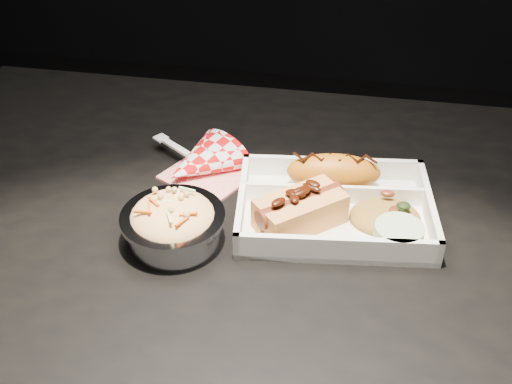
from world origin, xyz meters
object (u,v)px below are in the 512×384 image
napkin_fork (200,164)px  fried_pastry (334,172)px  food_tray (334,211)px  hotdog (300,208)px  dining_table (282,285)px  foil_coleslaw_cup (173,222)px

napkin_fork → fried_pastry: bearing=31.5°
food_tray → napkin_fork: 0.21m
hotdog → napkin_fork: (-0.16, 0.10, -0.02)m
dining_table → napkin_fork: 0.21m
fried_pastry → hotdog: 0.09m
food_tray → foil_coleslaw_cup: size_ratio=2.09×
foil_coleslaw_cup → napkin_fork: same height
dining_table → fried_pastry: fried_pastry is taller
napkin_fork → dining_table: bearing=-4.3°
dining_table → napkin_fork: bearing=140.4°
food_tray → napkin_fork: (-0.20, 0.07, 0.01)m
napkin_fork → foil_coleslaw_cup: bearing=-52.4°
dining_table → fried_pastry: bearing=62.3°
food_tray → hotdog: hotdog is taller
napkin_fork → hotdog: bearing=3.0°
foil_coleslaw_cup → napkin_fork: bearing=92.3°
hotdog → foil_coleslaw_cup: size_ratio=0.95×
food_tray → fried_pastry: size_ratio=2.11×
dining_table → foil_coleslaw_cup: (-0.13, -0.04, 0.12)m
food_tray → dining_table: bearing=-148.8°
dining_table → foil_coleslaw_cup: size_ratio=9.28×
food_tray → fried_pastry: bearing=90.0°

